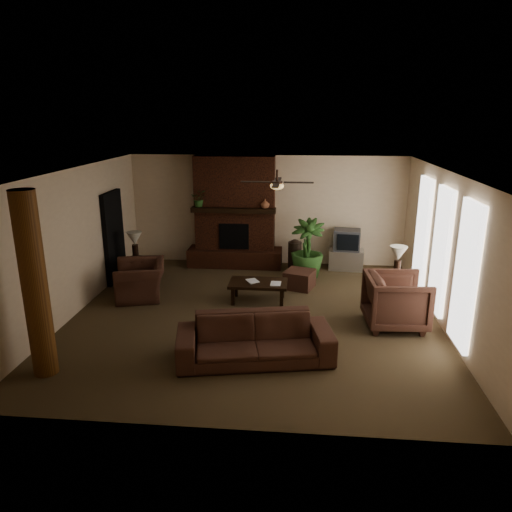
# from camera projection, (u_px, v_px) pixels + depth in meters

# --- Properties ---
(room_shell) EXTENTS (7.00, 7.00, 7.00)m
(room_shell) POSITION_uv_depth(u_px,v_px,m) (254.00, 247.00, 8.88)
(room_shell) COLOR brown
(room_shell) RESTS_ON ground
(fireplace) EXTENTS (2.40, 0.70, 2.80)m
(fireplace) POSITION_uv_depth(u_px,v_px,m) (235.00, 221.00, 12.09)
(fireplace) COLOR #4C2314
(fireplace) RESTS_ON ground
(windows) EXTENTS (0.08, 3.65, 2.35)m
(windows) POSITION_uv_depth(u_px,v_px,m) (441.00, 251.00, 8.78)
(windows) COLOR white
(windows) RESTS_ON ground
(log_column) EXTENTS (0.36, 0.36, 2.80)m
(log_column) POSITION_uv_depth(u_px,v_px,m) (35.00, 286.00, 6.85)
(log_column) COLOR brown
(log_column) RESTS_ON ground
(doorway) EXTENTS (0.10, 1.00, 2.10)m
(doorway) POSITION_uv_depth(u_px,v_px,m) (114.00, 237.00, 11.00)
(doorway) COLOR black
(doorway) RESTS_ON ground
(ceiling_fan) EXTENTS (1.35, 1.35, 0.37)m
(ceiling_fan) POSITION_uv_depth(u_px,v_px,m) (277.00, 184.00, 8.81)
(ceiling_fan) COLOR black
(ceiling_fan) RESTS_ON ceiling
(sofa) EXTENTS (2.54, 1.17, 0.96)m
(sofa) POSITION_uv_depth(u_px,v_px,m) (255.00, 332.00, 7.50)
(sofa) COLOR #492B1F
(sofa) RESTS_ON ground
(armchair_left) EXTENTS (1.04, 1.32, 1.01)m
(armchair_left) POSITION_uv_depth(u_px,v_px,m) (140.00, 274.00, 10.12)
(armchair_left) COLOR #492B1F
(armchair_left) RESTS_ON ground
(armchair_right) EXTENTS (1.05, 1.11, 1.09)m
(armchair_right) POSITION_uv_depth(u_px,v_px,m) (396.00, 299.00, 8.68)
(armchair_right) COLOR #492B1F
(armchair_right) RESTS_ON ground
(coffee_table) EXTENTS (1.20, 0.70, 0.43)m
(coffee_table) POSITION_uv_depth(u_px,v_px,m) (258.00, 285.00, 9.90)
(coffee_table) COLOR black
(coffee_table) RESTS_ON ground
(ottoman) EXTENTS (0.76, 0.76, 0.40)m
(ottoman) POSITION_uv_depth(u_px,v_px,m) (299.00, 279.00, 10.73)
(ottoman) COLOR #492B1F
(ottoman) RESTS_ON ground
(tv_stand) EXTENTS (0.88, 0.56, 0.50)m
(tv_stand) POSITION_uv_depth(u_px,v_px,m) (346.00, 259.00, 12.02)
(tv_stand) COLOR silver
(tv_stand) RESTS_ON ground
(tv) EXTENTS (0.70, 0.59, 0.52)m
(tv) POSITION_uv_depth(u_px,v_px,m) (347.00, 240.00, 11.88)
(tv) COLOR #3B3B3E
(tv) RESTS_ON tv_stand
(floor_vase) EXTENTS (0.34, 0.34, 0.77)m
(floor_vase) POSITION_uv_depth(u_px,v_px,m) (295.00, 252.00, 11.98)
(floor_vase) COLOR #31241B
(floor_vase) RESTS_ON ground
(floor_plant) EXTENTS (0.97, 1.50, 0.79)m
(floor_plant) POSITION_uv_depth(u_px,v_px,m) (307.00, 261.00, 11.41)
(floor_plant) COLOR #2E5522
(floor_plant) RESTS_ON ground
(side_table_left) EXTENTS (0.60, 0.60, 0.55)m
(side_table_left) POSITION_uv_depth(u_px,v_px,m) (138.00, 270.00, 11.15)
(side_table_left) COLOR black
(side_table_left) RESTS_ON ground
(lamp_left) EXTENTS (0.40, 0.40, 0.65)m
(lamp_left) POSITION_uv_depth(u_px,v_px,m) (135.00, 240.00, 10.89)
(lamp_left) COLOR black
(lamp_left) RESTS_ON side_table_left
(side_table_right) EXTENTS (0.55, 0.55, 0.55)m
(side_table_right) POSITION_uv_depth(u_px,v_px,m) (395.00, 289.00, 9.91)
(side_table_right) COLOR black
(side_table_right) RESTS_ON ground
(lamp_right) EXTENTS (0.41, 0.41, 0.65)m
(lamp_right) POSITION_uv_depth(u_px,v_px,m) (398.00, 256.00, 9.72)
(lamp_right) COLOR black
(lamp_right) RESTS_ON side_table_right
(mantel_plant) EXTENTS (0.44, 0.47, 0.33)m
(mantel_plant) POSITION_uv_depth(u_px,v_px,m) (199.00, 200.00, 11.81)
(mantel_plant) COLOR #2E5522
(mantel_plant) RESTS_ON fireplace
(mantel_vase) EXTENTS (0.27, 0.28, 0.22)m
(mantel_vase) POSITION_uv_depth(u_px,v_px,m) (265.00, 204.00, 11.64)
(mantel_vase) COLOR #995D3D
(mantel_vase) RESTS_ON fireplace
(book_a) EXTENTS (0.20, 0.13, 0.29)m
(book_a) POSITION_uv_depth(u_px,v_px,m) (248.00, 276.00, 9.81)
(book_a) COLOR #999999
(book_a) RESTS_ON coffee_table
(book_b) EXTENTS (0.21, 0.03, 0.29)m
(book_b) POSITION_uv_depth(u_px,v_px,m) (271.00, 277.00, 9.71)
(book_b) COLOR #999999
(book_b) RESTS_ON coffee_table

